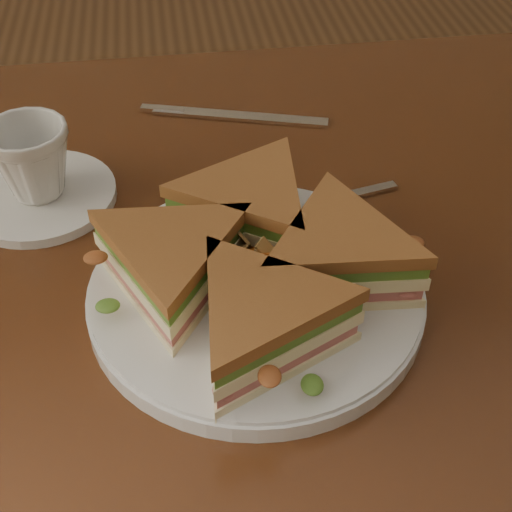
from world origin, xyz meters
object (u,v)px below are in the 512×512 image
object	(u,v)px
sandwich_wedges	(256,261)
spoon	(267,213)
table	(290,326)
plate	(256,294)
saucer	(41,196)
knife	(227,116)
coffee_cup	(32,161)

from	to	relation	value
sandwich_wedges	spoon	size ratio (longest dim) A/B	1.61
table	plate	bearing A→B (deg)	-127.17
table	saucer	xyz separation A→B (m)	(-0.23, 0.11, 0.10)
sandwich_wedges	knife	size ratio (longest dim) A/B	1.39
saucer	coffee_cup	world-z (taller)	coffee_cup
table	spoon	size ratio (longest dim) A/B	6.61
spoon	saucer	distance (m)	0.22
spoon	knife	bearing A→B (deg)	83.29
spoon	sandwich_wedges	bearing A→B (deg)	-115.45
spoon	saucer	bearing A→B (deg)	153.06
sandwich_wedges	knife	bearing A→B (deg)	88.38
plate	sandwich_wedges	bearing A→B (deg)	-45.00
spoon	coffee_cup	world-z (taller)	coffee_cup
spoon	coffee_cup	xyz separation A→B (m)	(-0.21, 0.06, 0.04)
knife	saucer	world-z (taller)	saucer
plate	spoon	distance (m)	0.11
saucer	table	bearing A→B (deg)	-25.23
sandwich_wedges	saucer	xyz separation A→B (m)	(-0.19, 0.16, -0.04)
table	knife	bearing A→B (deg)	98.22
knife	table	bearing A→B (deg)	-65.13
knife	plate	bearing A→B (deg)	-74.97
table	saucer	size ratio (longest dim) A/B	8.19
sandwich_wedges	coffee_cup	distance (m)	0.25
plate	spoon	bearing A→B (deg)	76.65
plate	saucer	world-z (taller)	plate
table	plate	distance (m)	0.13
saucer	coffee_cup	distance (m)	0.04
sandwich_wedges	spoon	bearing A→B (deg)	76.65
plate	coffee_cup	xyz separation A→B (m)	(-0.19, 0.16, 0.04)
sandwich_wedges	saucer	world-z (taller)	sandwich_wedges
spoon	coffee_cup	bearing A→B (deg)	153.06
sandwich_wedges	spoon	xyz separation A→B (m)	(0.03, 0.11, -0.04)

